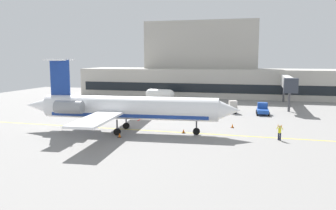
{
  "coord_description": "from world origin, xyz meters",
  "views": [
    {
      "loc": [
        11.08,
        -41.58,
        9.77
      ],
      "look_at": [
        -1.55,
        5.64,
        3.0
      ],
      "focal_mm": 36.04,
      "sensor_mm": 36.0,
      "label": 1
    }
  ],
  "objects_px": {
    "regional_jet": "(126,108)",
    "marshaller": "(280,132)",
    "belt_loader": "(230,108)",
    "pushback_tractor": "(115,105)",
    "baggage_tug": "(263,109)",
    "fuel_tank": "(160,94)"
  },
  "relations": [
    {
      "from": "regional_jet",
      "to": "baggage_tug",
      "type": "height_order",
      "value": "regional_jet"
    },
    {
      "from": "pushback_tractor",
      "to": "baggage_tug",
      "type": "bearing_deg",
      "value": 2.56
    },
    {
      "from": "regional_jet",
      "to": "baggage_tug",
      "type": "bearing_deg",
      "value": 47.69
    },
    {
      "from": "regional_jet",
      "to": "belt_loader",
      "type": "relative_size",
      "value": 8.16
    },
    {
      "from": "regional_jet",
      "to": "marshaller",
      "type": "relative_size",
      "value": 15.27
    },
    {
      "from": "regional_jet",
      "to": "marshaller",
      "type": "bearing_deg",
      "value": 1.68
    },
    {
      "from": "fuel_tank",
      "to": "marshaller",
      "type": "relative_size",
      "value": 3.7
    },
    {
      "from": "regional_jet",
      "to": "marshaller",
      "type": "distance_m",
      "value": 19.7
    },
    {
      "from": "baggage_tug",
      "to": "belt_loader",
      "type": "bearing_deg",
      "value": 179.36
    },
    {
      "from": "fuel_tank",
      "to": "marshaller",
      "type": "xyz_separation_m",
      "value": [
        24.82,
        -33.53,
        -0.5
      ]
    },
    {
      "from": "regional_jet",
      "to": "marshaller",
      "type": "xyz_separation_m",
      "value": [
        19.55,
        0.57,
        -2.32
      ]
    },
    {
      "from": "belt_loader",
      "to": "fuel_tank",
      "type": "height_order",
      "value": "fuel_tank"
    },
    {
      "from": "baggage_tug",
      "to": "fuel_tank",
      "type": "distance_m",
      "value": 27.28
    },
    {
      "from": "regional_jet",
      "to": "pushback_tractor",
      "type": "distance_m",
      "value": 20.84
    },
    {
      "from": "belt_loader",
      "to": "pushback_tractor",
      "type": "bearing_deg",
      "value": -176.6
    },
    {
      "from": "baggage_tug",
      "to": "marshaller",
      "type": "height_order",
      "value": "baggage_tug"
    },
    {
      "from": "regional_jet",
      "to": "fuel_tank",
      "type": "xyz_separation_m",
      "value": [
        -5.27,
        34.1,
        -1.82
      ]
    },
    {
      "from": "belt_loader",
      "to": "marshaller",
      "type": "distance_m",
      "value": 20.45
    },
    {
      "from": "regional_jet",
      "to": "fuel_tank",
      "type": "distance_m",
      "value": 34.56
    },
    {
      "from": "baggage_tug",
      "to": "pushback_tractor",
      "type": "height_order",
      "value": "baggage_tug"
    },
    {
      "from": "pushback_tractor",
      "to": "fuel_tank",
      "type": "xyz_separation_m",
      "value": [
        4.38,
        15.79,
        0.59
      ]
    },
    {
      "from": "pushback_tractor",
      "to": "belt_loader",
      "type": "height_order",
      "value": "belt_loader"
    }
  ]
}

